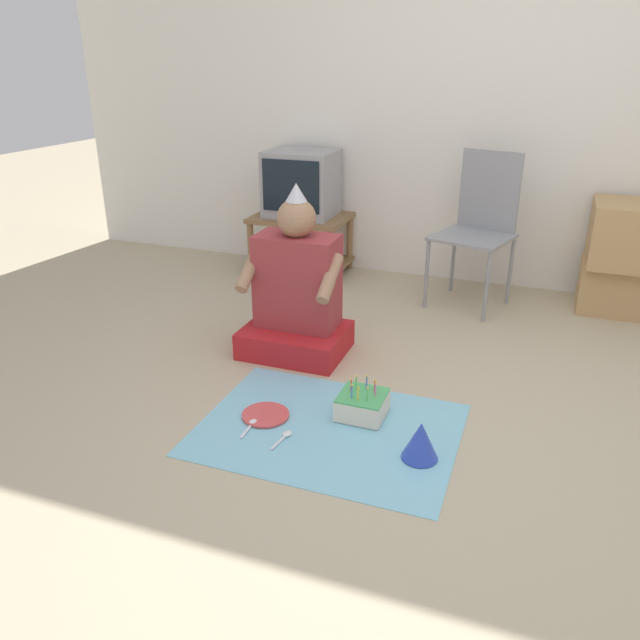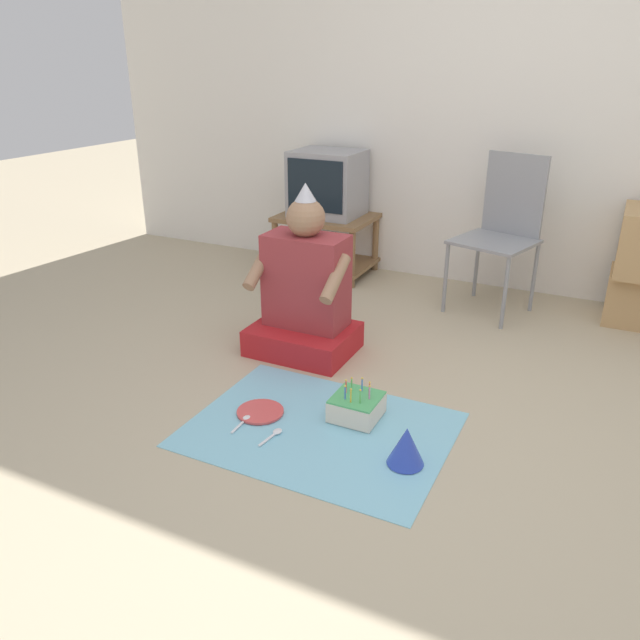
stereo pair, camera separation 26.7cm
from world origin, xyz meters
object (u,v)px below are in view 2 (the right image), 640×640
at_px(folding_chair, 503,225).
at_px(birthday_cake, 357,406).
at_px(party_hat_blue, 406,446).
at_px(person_seated, 305,295).
at_px(paper_plate, 260,412).
at_px(tv, 327,183).

bearing_deg(folding_chair, birthday_cake, -99.37).
bearing_deg(party_hat_blue, person_seated, 137.88).
height_order(birthday_cake, party_hat_blue, birthday_cake).
bearing_deg(birthday_cake, paper_plate, -158.03).
bearing_deg(folding_chair, tv, 172.32).
xyz_separation_m(party_hat_blue, paper_plate, (-0.69, 0.07, -0.07)).
xyz_separation_m(person_seated, paper_plate, (0.13, -0.67, -0.30)).
distance_m(person_seated, paper_plate, 0.75).
bearing_deg(birthday_cake, tv, 119.31).
distance_m(tv, party_hat_blue, 2.41).
bearing_deg(paper_plate, party_hat_blue, -5.65).
bearing_deg(tv, person_seated, -69.41).
relative_size(person_seated, paper_plate, 4.29).
bearing_deg(party_hat_blue, paper_plate, 174.35).
bearing_deg(folding_chair, party_hat_blue, -88.69).
height_order(person_seated, paper_plate, person_seated).
bearing_deg(birthday_cake, person_seated, 135.19).
xyz_separation_m(tv, birthday_cake, (0.98, -1.74, -0.58)).
bearing_deg(birthday_cake, party_hat_blue, -36.91).
relative_size(person_seated, party_hat_blue, 5.65).
xyz_separation_m(tv, party_hat_blue, (1.28, -1.97, -0.56)).
xyz_separation_m(folding_chair, paper_plate, (-0.65, -1.73, -0.52)).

